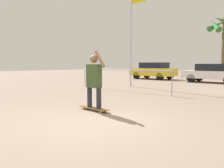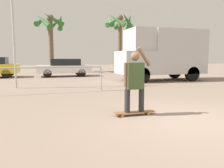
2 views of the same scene
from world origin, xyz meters
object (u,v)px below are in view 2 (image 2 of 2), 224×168
Objects in this scene: camper_van at (163,53)px; palm_tree_center_background at (51,27)px; flagpole at (15,15)px; person_skateboarder at (135,78)px; parked_car_white at (64,67)px; palm_tree_near_van at (120,26)px; skateboard at (134,112)px.

palm_tree_center_background is (-6.50, 10.06, 2.66)m from camper_van.
camper_van is at bearing 8.15° from flagpole.
parked_car_white is (-0.66, 12.33, -0.22)m from person_skateboarder.
palm_tree_near_van is 7.88m from palm_tree_center_background.
parked_car_white is at bearing -135.54° from palm_tree_near_van.
person_skateboarder is 9.04m from camper_van.
camper_van is at bearing -95.77° from palm_tree_near_van.
palm_tree_near_van is at bearing 71.87° from skateboard.
palm_tree_center_background is at bearing 94.63° from skateboard.
palm_tree_center_background is 11.48m from flagpole.
flagpole is at bearing 118.21° from person_skateboarder.
person_skateboarder is at bearing 180.00° from skateboard.
skateboard is 0.20× the size of camper_van.
flagpole is (-1.92, -11.27, -0.99)m from palm_tree_center_background.
person_skateboarder is at bearing -86.92° from parked_car_white.
skateboard is 0.19× the size of flagpole.
flagpole reaches higher than person_skateboarder.
palm_tree_center_background is 0.99× the size of flagpole.
flagpole is (-9.61, -12.91, -1.60)m from palm_tree_near_van.
parked_car_white is at bearing 139.55° from camper_van.
person_skateboarder reaches higher than parked_car_white.
palm_tree_near_van reaches higher than skateboard.
palm_tree_center_background is at bearing -167.98° from palm_tree_near_van.
palm_tree_near_van is at bearing 44.46° from parked_car_white.
flagpole is (-3.34, 6.22, 3.33)m from skateboard.
flagpole reaches higher than palm_tree_center_background.
person_skateboarder is 7.48m from flagpole.
person_skateboarder is 0.30× the size of camper_van.
skateboard is at bearing -85.37° from palm_tree_center_background.
camper_van is 0.96× the size of flagpole.
skateboard is 0.86m from person_skateboarder.
palm_tree_center_background is at bearing 98.28° from parked_car_white.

